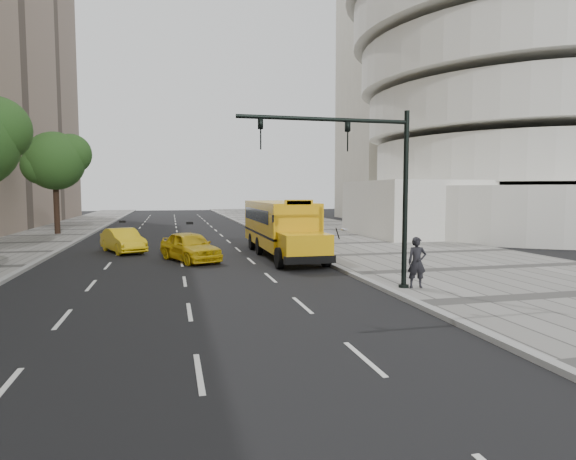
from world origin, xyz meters
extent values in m
plane|color=black|center=(0.00, 0.00, 0.00)|extent=(140.00, 140.00, 0.00)
cube|color=gray|center=(12.00, 0.00, 0.07)|extent=(12.00, 140.00, 0.15)
cube|color=gray|center=(6.00, 0.00, 0.07)|extent=(0.30, 140.00, 0.15)
cube|color=gray|center=(-8.00, 0.00, 0.07)|extent=(0.30, 140.00, 0.15)
cylinder|color=white|center=(30.00, 14.00, 2.00)|extent=(32.00, 32.00, 4.00)
cylinder|color=white|center=(30.00, 14.00, 6.10)|extent=(26.00, 26.00, 3.60)
cylinder|color=white|center=(30.00, 14.00, 10.30)|extent=(27.60, 27.60, 3.60)
cylinder|color=white|center=(30.00, 14.00, 14.50)|extent=(29.20, 29.20, 3.60)
cylinder|color=white|center=(30.00, 14.00, 18.70)|extent=(30.80, 30.80, 3.60)
cube|color=beige|center=(28.00, 34.00, 17.50)|extent=(14.00, 12.00, 35.00)
cube|color=white|center=(17.00, 10.00, 2.20)|extent=(8.00, 10.00, 4.40)
cylinder|color=black|center=(-10.50, 17.97, 2.69)|extent=(0.44, 0.44, 5.37)
sphere|color=#1C3D14|center=(-10.50, 17.97, 6.04)|extent=(4.67, 4.67, 4.67)
sphere|color=#1C3D14|center=(-9.33, 18.27, 6.64)|extent=(3.27, 3.27, 3.27)
sphere|color=#1C3D14|center=(-11.43, 17.57, 5.64)|extent=(3.03, 3.03, 3.03)
cube|color=gold|center=(4.50, 2.36, 1.77)|extent=(2.50, 9.00, 2.45)
cube|color=gold|center=(4.50, -3.14, 1.10)|extent=(2.20, 2.00, 1.10)
cube|color=black|center=(4.50, -4.02, 0.55)|extent=(2.38, 0.25, 0.35)
cube|color=black|center=(4.50, 2.36, 1.25)|extent=(2.52, 9.00, 0.12)
cube|color=black|center=(4.50, -2.08, 2.25)|extent=(2.05, 0.10, 0.90)
cube|color=black|center=(4.50, 2.86, 2.25)|extent=(2.52, 7.50, 0.70)
cube|color=gold|center=(4.50, -2.09, 3.05)|extent=(1.40, 0.12, 0.28)
ellipsoid|color=silver|center=(6.02, -4.54, 1.90)|extent=(0.32, 0.32, 0.14)
cylinder|color=black|center=(5.78, -4.32, 1.70)|extent=(0.36, 0.47, 0.58)
cylinder|color=black|center=(3.37, -2.84, 0.50)|extent=(0.30, 1.00, 1.00)
cylinder|color=black|center=(5.63, -2.84, 0.50)|extent=(0.30, 1.00, 1.00)
cylinder|color=black|center=(3.37, 2.36, 0.50)|extent=(0.30, 1.00, 1.00)
cylinder|color=black|center=(5.63, 2.36, 0.50)|extent=(0.30, 1.00, 1.00)
cylinder|color=black|center=(3.37, 4.86, 0.50)|extent=(0.30, 1.00, 1.00)
cylinder|color=black|center=(5.63, 4.86, 0.50)|extent=(0.30, 1.00, 1.00)
imported|color=gold|center=(-0.56, 0.65, 0.76)|extent=(3.38, 4.84, 1.53)
imported|color=gold|center=(-4.25, 5.20, 0.71)|extent=(3.04, 4.54, 1.41)
imported|color=black|center=(7.02, -8.99, 1.06)|extent=(0.74, 0.56, 1.82)
cylinder|color=black|center=(6.60, -8.84, 3.20)|extent=(0.18, 0.18, 6.40)
cylinder|color=black|center=(6.60, -8.84, 0.12)|extent=(0.36, 0.36, 0.25)
cylinder|color=black|center=(3.60, -8.84, 6.00)|extent=(6.00, 0.14, 0.14)
imported|color=black|center=(4.40, -8.84, 5.45)|extent=(0.16, 0.20, 1.00)
imported|color=black|center=(1.40, -8.84, 5.45)|extent=(0.16, 0.20, 1.00)
camera|label=1|loc=(-1.48, -24.42, 3.59)|focal=30.00mm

